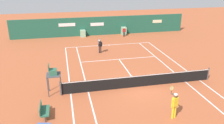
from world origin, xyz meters
name	(u,v)px	position (x,y,z in m)	size (l,w,h in m)	color
ground_plane	(137,83)	(0.00, 0.58, 0.00)	(80.00, 80.00, 0.01)	#B25633
tennis_net	(139,81)	(0.00, 0.00, 0.51)	(12.10, 0.10, 1.07)	#4C4C51
sponsor_back_wall	(101,26)	(0.03, 16.97, 1.26)	(25.00, 1.02, 2.62)	#1E5642
umpire_chair	(53,74)	(-6.42, 0.35, 1.54)	(1.00, 1.00, 2.32)	#47474C
player_bench	(43,110)	(-7.05, -2.65, 0.51)	(0.54, 1.29, 0.88)	#38383D
player_on_baseline	(100,45)	(-1.57, 8.87, 0.92)	(0.59, 0.65, 1.76)	black
player_near_side	(175,103)	(0.69, -4.43, 1.00)	(0.52, 0.83, 1.88)	yellow
ball_kid_left_post	(124,31)	(3.01, 15.39, 0.75)	(0.44, 0.18, 1.31)	black
tennis_ball_by_sideline	(153,53)	(4.12, 7.44, 0.03)	(0.07, 0.07, 0.07)	#CCE033
tennis_ball_near_service_line	(118,62)	(-0.25, 5.64, 0.03)	(0.07, 0.07, 0.07)	#CCE033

